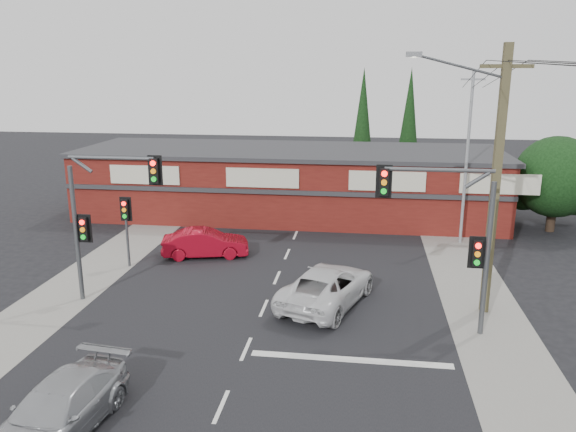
# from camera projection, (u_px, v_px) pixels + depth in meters

# --- Properties ---
(ground) EXTENTS (120.00, 120.00, 0.00)m
(ground) POSITION_uv_depth(u_px,v_px,m) (253.00, 332.00, 20.02)
(ground) COLOR black
(ground) RESTS_ON ground
(road_strip) EXTENTS (14.00, 70.00, 0.01)m
(road_strip) POSITION_uv_depth(u_px,v_px,m) (275.00, 281.00, 24.81)
(road_strip) COLOR black
(road_strip) RESTS_ON ground
(verge_left) EXTENTS (3.00, 70.00, 0.02)m
(verge_left) POSITION_uv_depth(u_px,v_px,m) (94.00, 272.00, 25.92)
(verge_left) COLOR gray
(verge_left) RESTS_ON ground
(verge_right) EXTENTS (3.00, 70.00, 0.02)m
(verge_right) POSITION_uv_depth(u_px,v_px,m) (474.00, 291.00, 23.69)
(verge_right) COLOR gray
(verge_right) RESTS_ON ground
(stop_line) EXTENTS (6.50, 0.35, 0.01)m
(stop_line) POSITION_uv_depth(u_px,v_px,m) (351.00, 360.00, 18.12)
(stop_line) COLOR silver
(stop_line) RESTS_ON ground
(white_suv) EXTENTS (4.14, 5.95, 1.51)m
(white_suv) POSITION_uv_depth(u_px,v_px,m) (327.00, 286.00, 22.29)
(white_suv) COLOR silver
(white_suv) RESTS_ON ground
(silver_suv) EXTENTS (2.46, 4.93, 1.37)m
(silver_suv) POSITION_uv_depth(u_px,v_px,m) (58.00, 411.00, 14.27)
(silver_suv) COLOR #A8ABAE
(silver_suv) RESTS_ON ground
(red_sedan) EXTENTS (4.47, 2.42, 1.40)m
(red_sedan) POSITION_uv_depth(u_px,v_px,m) (205.00, 243.00, 27.95)
(red_sedan) COLOR #9E091A
(red_sedan) RESTS_ON ground
(lane_dashes) EXTENTS (0.12, 31.74, 0.01)m
(lane_dashes) POSITION_uv_depth(u_px,v_px,m) (235.00, 375.00, 17.21)
(lane_dashes) COLOR silver
(lane_dashes) RESTS_ON ground
(shop_building) EXTENTS (27.30, 8.40, 4.22)m
(shop_building) POSITION_uv_depth(u_px,v_px,m) (289.00, 181.00, 35.88)
(shop_building) COLOR #541410
(shop_building) RESTS_ON ground
(tree_cluster) EXTENTS (5.90, 5.10, 5.50)m
(tree_cluster) POSITION_uv_depth(u_px,v_px,m) (557.00, 181.00, 32.15)
(tree_cluster) COLOR #2D2116
(tree_cluster) RESTS_ON ground
(conifer_near) EXTENTS (1.80, 1.80, 9.25)m
(conifer_near) POSITION_uv_depth(u_px,v_px,m) (363.00, 120.00, 41.16)
(conifer_near) COLOR #2D2116
(conifer_near) RESTS_ON ground
(conifer_far) EXTENTS (1.80, 1.80, 9.25)m
(conifer_far) POSITION_uv_depth(u_px,v_px,m) (409.00, 118.00, 42.62)
(conifer_far) COLOR #2D2116
(conifer_far) RESTS_ON ground
(traffic_mast_left) EXTENTS (3.77, 0.27, 5.97)m
(traffic_mast_left) POSITION_uv_depth(u_px,v_px,m) (99.00, 207.00, 21.78)
(traffic_mast_left) COLOR #47494C
(traffic_mast_left) RESTS_ON ground
(traffic_mast_right) EXTENTS (3.96, 0.27, 5.97)m
(traffic_mast_right) POSITION_uv_depth(u_px,v_px,m) (455.00, 226.00, 19.07)
(traffic_mast_right) COLOR #47494C
(traffic_mast_right) RESTS_ON ground
(pedestal_signal) EXTENTS (0.55, 0.27, 3.38)m
(pedestal_signal) POSITION_uv_depth(u_px,v_px,m) (126.00, 217.00, 26.10)
(pedestal_signal) COLOR #47494C
(pedestal_signal) RESTS_ON ground
(utility_pole) EXTENTS (4.38, 0.59, 10.00)m
(utility_pole) POSITION_uv_depth(u_px,v_px,m) (493.00, 174.00, 20.41)
(utility_pole) COLOR brown
(utility_pole) RESTS_ON ground
(steel_pole) EXTENTS (1.20, 0.16, 9.00)m
(steel_pole) POSITION_uv_depth(u_px,v_px,m) (467.00, 156.00, 29.14)
(steel_pole) COLOR gray
(steel_pole) RESTS_ON ground
(power_lines) EXTENTS (2.01, 29.00, 1.22)m
(power_lines) POSITION_uv_depth(u_px,v_px,m) (556.00, 72.00, 14.24)
(power_lines) COLOR black
(power_lines) RESTS_ON ground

